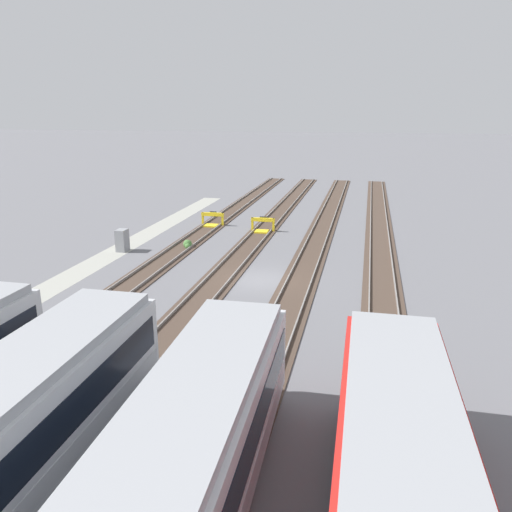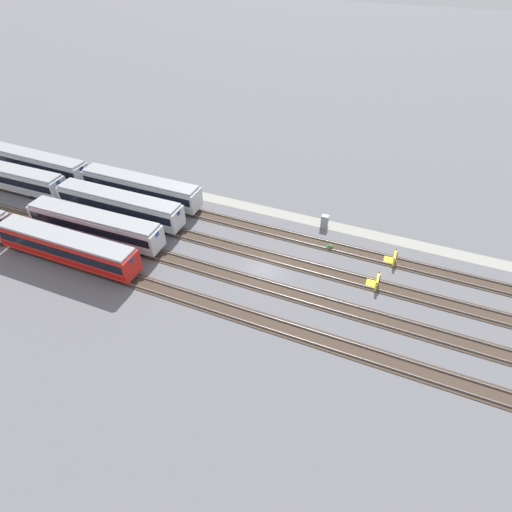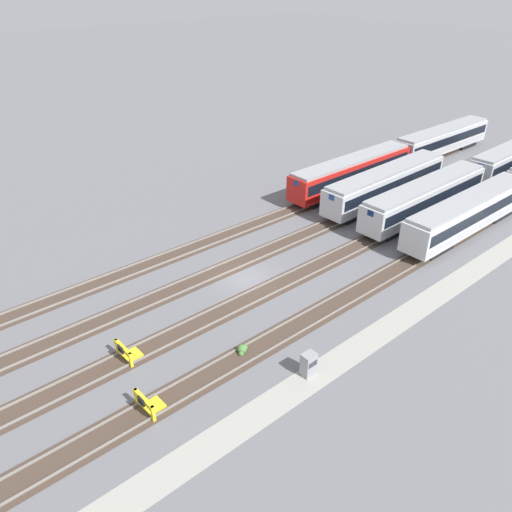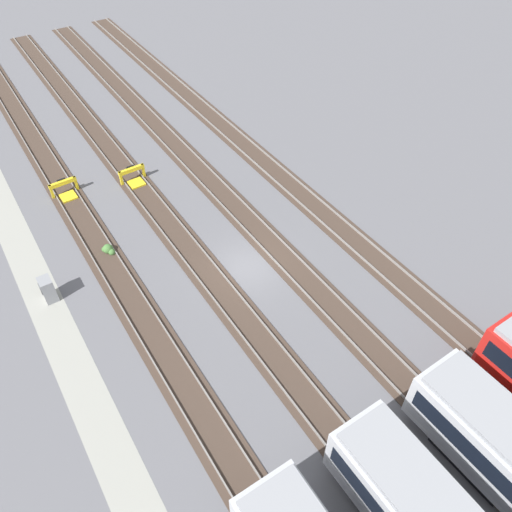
% 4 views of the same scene
% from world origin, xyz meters
% --- Properties ---
extents(ground_plane, '(400.00, 400.00, 0.00)m').
position_xyz_m(ground_plane, '(0.00, 0.00, 0.00)').
color(ground_plane, slate).
extents(service_walkway, '(54.00, 2.00, 0.01)m').
position_xyz_m(service_walkway, '(0.00, -11.47, 0.00)').
color(service_walkway, '#9E9E93').
rests_on(service_walkway, ground).
extents(rail_track_nearest, '(90.00, 2.24, 0.21)m').
position_xyz_m(rail_track_nearest, '(0.00, -7.17, 0.04)').
color(rail_track_nearest, '#47382D').
rests_on(rail_track_nearest, ground).
extents(rail_track_near_inner, '(90.00, 2.24, 0.21)m').
position_xyz_m(rail_track_near_inner, '(0.00, -2.39, 0.04)').
color(rail_track_near_inner, '#47382D').
rests_on(rail_track_near_inner, ground).
extents(rail_track_middle, '(90.00, 2.24, 0.21)m').
position_xyz_m(rail_track_middle, '(0.00, 2.39, 0.04)').
color(rail_track_middle, '#47382D').
rests_on(rail_track_middle, ground).
extents(rail_track_far_inner, '(90.00, 2.24, 0.21)m').
position_xyz_m(rail_track_far_inner, '(0.00, 7.17, 0.04)').
color(rail_track_far_inner, '#47382D').
rests_on(rail_track_far_inner, ground).
extents(bumper_stop_nearest_track, '(1.37, 2.01, 1.22)m').
position_xyz_m(bumper_stop_nearest_track, '(-13.22, -7.16, 0.51)').
color(bumper_stop_nearest_track, yellow).
rests_on(bumper_stop_nearest_track, ground).
extents(bumper_stop_near_inner_track, '(1.36, 2.01, 1.22)m').
position_xyz_m(bumper_stop_near_inner_track, '(-12.04, -2.38, 0.51)').
color(bumper_stop_near_inner_track, yellow).
rests_on(bumper_stop_near_inner_track, ground).
extents(electrical_cabinet, '(0.90, 0.73, 1.60)m').
position_xyz_m(electrical_cabinet, '(-4.09, -11.04, 0.80)').
color(electrical_cabinet, gray).
rests_on(electrical_cabinet, ground).
extents(weed_clump, '(0.92, 0.70, 0.64)m').
position_xyz_m(weed_clump, '(-5.95, -6.78, 0.24)').
color(weed_clump, '#4C7F3D').
rests_on(weed_clump, ground).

